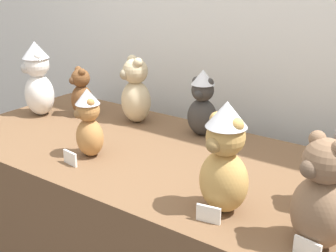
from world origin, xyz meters
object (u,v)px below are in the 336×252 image
object	(u,v)px
teddy_bear_snow	(38,80)
teddy_bear_honey	(224,159)
teddy_bear_charcoal	(202,104)
teddy_bear_sand	(136,92)
display_table	(168,244)
teddy_bear_caramel	(89,124)
teddy_bear_mocha	(321,196)
teddy_bear_chestnut	(81,93)

from	to	relation	value
teddy_bear_snow	teddy_bear_honey	size ratio (longest dim) A/B	1.05
teddy_bear_charcoal	teddy_bear_sand	size ratio (longest dim) A/B	0.93
display_table	teddy_bear_snow	bearing A→B (deg)	176.03
teddy_bear_snow	teddy_bear_caramel	bearing A→B (deg)	1.43
teddy_bear_charcoal	teddy_bear_sand	xyz separation A→B (m)	(-0.33, -0.03, 0.00)
teddy_bear_sand	display_table	bearing A→B (deg)	-5.80
display_table	teddy_bear_honey	distance (m)	0.69
teddy_bear_snow	teddy_bear_sand	size ratio (longest dim) A/B	1.16
teddy_bear_caramel	teddy_bear_snow	bearing A→B (deg)	-178.88
teddy_bear_snow	display_table	bearing A→B (deg)	19.14
teddy_bear_mocha	teddy_bear_sand	size ratio (longest dim) A/B	1.00
teddy_bear_honey	teddy_bear_sand	xyz separation A→B (m)	(-0.69, 0.46, -0.02)
display_table	teddy_bear_sand	world-z (taller)	teddy_bear_sand
teddy_bear_chestnut	teddy_bear_sand	bearing A→B (deg)	41.76
teddy_bear_sand	teddy_bear_snow	bearing A→B (deg)	-128.80
teddy_bear_chestnut	display_table	bearing A→B (deg)	11.21
display_table	teddy_bear_charcoal	bearing A→B (deg)	92.83
teddy_bear_charcoal	teddy_bear_sand	bearing A→B (deg)	178.85
teddy_bear_snow	teddy_bear_honey	bearing A→B (deg)	9.35
teddy_bear_mocha	teddy_bear_snow	bearing A→B (deg)	-162.49
teddy_bear_mocha	teddy_bear_sand	bearing A→B (deg)	-176.81
display_table	teddy_bear_chestnut	size ratio (longest dim) A/B	8.17
teddy_bear_mocha	teddy_bear_sand	xyz separation A→B (m)	(-0.97, 0.47, 0.00)
teddy_bear_mocha	teddy_bear_caramel	world-z (taller)	teddy_bear_mocha
teddy_bear_chestnut	teddy_bear_sand	xyz separation A→B (m)	(0.27, 0.08, 0.03)
teddy_bear_mocha	teddy_bear_sand	world-z (taller)	same
teddy_bear_snow	teddy_bear_charcoal	bearing A→B (deg)	38.45
teddy_bear_honey	teddy_bear_mocha	bearing A→B (deg)	9.26
teddy_bear_charcoal	teddy_bear_chestnut	size ratio (longest dim) A/B	1.21
teddy_bear_caramel	teddy_bear_sand	size ratio (longest dim) A/B	0.86
display_table	teddy_bear_honey	bearing A→B (deg)	-32.50
teddy_bear_mocha	teddy_bear_chestnut	bearing A→B (deg)	-168.63
display_table	teddy_bear_honey	xyz separation A→B (m)	(0.35, -0.22, 0.55)
display_table	teddy_bear_chestnut	distance (m)	0.80
teddy_bear_chestnut	teddy_bear_caramel	size ratio (longest dim) A/B	0.89
display_table	teddy_bear_mocha	xyz separation A→B (m)	(0.63, -0.24, 0.53)
teddy_bear_charcoal	teddy_bear_chestnut	distance (m)	0.61
teddy_bear_snow	teddy_bear_caramel	distance (m)	0.58
display_table	teddy_bear_sand	distance (m)	0.67
teddy_bear_mocha	teddy_bear_honey	world-z (taller)	teddy_bear_honey
teddy_bear_mocha	teddy_bear_chestnut	world-z (taller)	teddy_bear_mocha
teddy_bear_honey	teddy_bear_caramel	size ratio (longest dim) A/B	1.28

